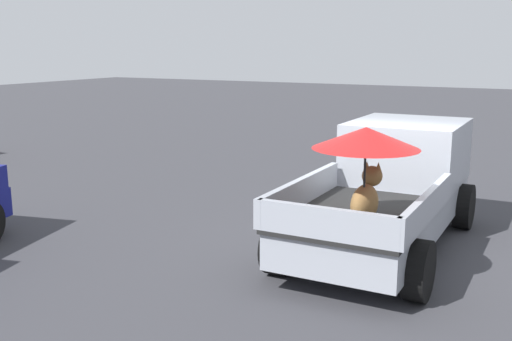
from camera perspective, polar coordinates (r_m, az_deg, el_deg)
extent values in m
plane|color=#38383D|center=(9.93, 11.79, -7.23)|extent=(80.00, 80.00, 0.00)
cylinder|color=black|center=(11.70, 9.65, -2.21)|extent=(0.80, 0.28, 0.80)
cylinder|color=black|center=(11.28, 19.16, -3.23)|extent=(0.80, 0.28, 0.80)
cylinder|color=black|center=(8.57, 2.23, -7.25)|extent=(0.80, 0.28, 0.80)
cylinder|color=black|center=(7.98, 15.20, -9.14)|extent=(0.80, 0.28, 0.80)
cube|color=#9EA3AD|center=(9.77, 11.93, -4.06)|extent=(5.00, 1.81, 0.50)
cube|color=#9EA3AD|center=(10.92, 14.13, 1.75)|extent=(2.10, 1.86, 1.08)
cube|color=#4C606B|center=(11.85, 15.34, 3.43)|extent=(0.06, 1.72, 0.64)
cube|color=black|center=(8.63, 9.89, -4.16)|extent=(2.80, 1.85, 0.06)
cube|color=#9EA3AD|center=(8.88, 4.29, -2.02)|extent=(2.80, 0.11, 0.40)
cube|color=#9EA3AD|center=(8.35, 15.97, -3.35)|extent=(2.80, 0.11, 0.40)
cube|color=#9EA3AD|center=(7.34, 6.67, -5.03)|extent=(0.10, 1.84, 0.40)
ellipsoid|color=olive|center=(8.07, 10.27, -3.14)|extent=(0.68, 0.32, 0.52)
sphere|color=olive|center=(8.28, 10.98, -0.52)|extent=(0.28, 0.28, 0.28)
cone|color=olive|center=(8.27, 10.49, 0.48)|extent=(0.09, 0.09, 0.12)
cone|color=olive|center=(8.23, 11.55, 0.38)|extent=(0.09, 0.09, 0.12)
cylinder|color=black|center=(7.93, 10.24, -1.42)|extent=(0.03, 0.03, 1.06)
cone|color=red|center=(7.81, 10.41, 3.07)|extent=(1.39, 1.39, 0.28)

